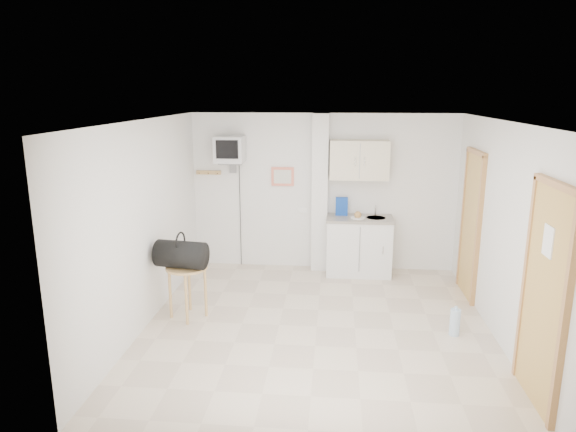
# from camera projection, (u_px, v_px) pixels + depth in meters

# --- Properties ---
(ground) EXTENTS (4.50, 4.50, 0.00)m
(ground) POSITION_uv_depth(u_px,v_px,m) (317.00, 327.00, 6.32)
(ground) COLOR beige
(ground) RESTS_ON ground
(room_envelope) EXTENTS (4.24, 4.54, 2.55)m
(room_envelope) POSITION_uv_depth(u_px,v_px,m) (339.00, 204.00, 6.02)
(room_envelope) COLOR white
(room_envelope) RESTS_ON ground
(kitchenette) EXTENTS (1.03, 0.58, 2.10)m
(kitchenette) POSITION_uv_depth(u_px,v_px,m) (359.00, 224.00, 8.02)
(kitchenette) COLOR silver
(kitchenette) RESTS_ON ground
(crt_television) EXTENTS (0.44, 0.45, 2.15)m
(crt_television) POSITION_uv_depth(u_px,v_px,m) (230.00, 150.00, 7.95)
(crt_television) COLOR slate
(crt_television) RESTS_ON ground
(round_table) EXTENTS (0.52, 0.52, 0.68)m
(round_table) POSITION_uv_depth(u_px,v_px,m) (187.00, 275.00, 6.47)
(round_table) COLOR tan
(round_table) RESTS_ON ground
(duffel_bag) EXTENTS (0.66, 0.43, 0.46)m
(duffel_bag) POSITION_uv_depth(u_px,v_px,m) (181.00, 254.00, 6.36)
(duffel_bag) COLOR black
(duffel_bag) RESTS_ON round_table
(water_bottle) EXTENTS (0.12, 0.12, 0.36)m
(water_bottle) POSITION_uv_depth(u_px,v_px,m) (455.00, 322.00, 6.07)
(water_bottle) COLOR #AECBE5
(water_bottle) RESTS_ON ground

